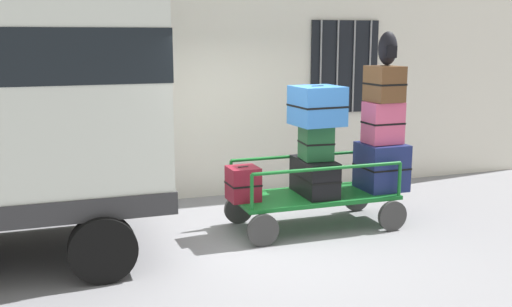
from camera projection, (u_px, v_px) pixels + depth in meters
name	position (u px, v px, depth m)	size (l,w,h in m)	color
ground_plane	(264.00, 240.00, 7.51)	(40.00, 40.00, 0.00)	gray
building_wall	(212.00, 36.00, 9.24)	(12.00, 0.38, 5.00)	silver
luggage_cart	(314.00, 201.00, 7.94)	(2.19, 1.03, 0.45)	#146023
cart_railing	(315.00, 167.00, 7.86)	(2.08, 0.89, 0.46)	#146023
suitcase_left_bottom	(243.00, 184.00, 7.60)	(0.39, 0.39, 0.44)	maroon
suitcase_midleft_bottom	(314.00, 177.00, 7.89)	(0.43, 0.80, 0.48)	black
suitcase_midleft_middle	(316.00, 142.00, 7.78)	(0.41, 0.44, 0.45)	#194C28
suitcase_midleft_top	(317.00, 106.00, 7.67)	(0.63, 0.62, 0.51)	#3372C6
suitcase_center_bottom	(381.00, 166.00, 8.15)	(0.58, 0.60, 0.63)	navy
suitcase_center_middle	(383.00, 123.00, 8.04)	(0.48, 0.39, 0.56)	#CC4C72
suitcase_center_top	(384.00, 84.00, 7.95)	(0.42, 0.48, 0.48)	brown
backpack	(388.00, 49.00, 7.90)	(0.27, 0.22, 0.44)	black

